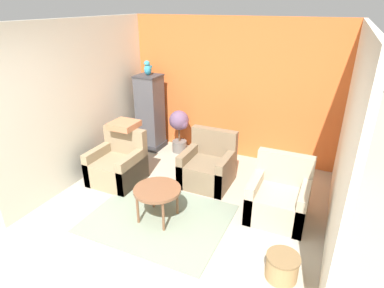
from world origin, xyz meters
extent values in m
plane|color=#B2A893|center=(0.00, 0.00, 0.00)|extent=(20.00, 20.00, 0.00)
cube|color=orange|center=(0.00, 3.50, 1.28)|extent=(4.00, 0.06, 2.55)
cube|color=beige|center=(-1.97, 1.73, 1.28)|extent=(0.06, 3.47, 2.55)
cube|color=beige|center=(1.97, 1.73, 1.28)|extent=(0.06, 3.47, 2.55)
cube|color=gray|center=(-0.19, 1.04, 0.01)|extent=(1.88, 1.49, 0.01)
cylinder|color=brown|center=(-0.19, 1.04, 0.47)|extent=(0.64, 0.64, 0.04)
cylinder|color=brown|center=(-0.39, 0.84, 0.22)|extent=(0.04, 0.04, 0.45)
cylinder|color=brown|center=(0.00, 0.84, 0.22)|extent=(0.04, 0.04, 0.45)
cylinder|color=brown|center=(-0.39, 1.24, 0.22)|extent=(0.04, 0.04, 0.45)
cylinder|color=brown|center=(0.00, 1.24, 0.22)|extent=(0.04, 0.04, 0.45)
cube|color=#8E7A5B|center=(-1.32, 1.63, 0.21)|extent=(0.77, 0.74, 0.41)
cube|color=#8E7A5B|center=(-1.32, 1.93, 0.64)|extent=(0.77, 0.14, 0.45)
cube|color=#8E7A5B|center=(-1.65, 1.63, 0.28)|extent=(0.12, 0.74, 0.57)
cube|color=#8E7A5B|center=(-1.00, 1.63, 0.28)|extent=(0.12, 0.74, 0.57)
cube|color=tan|center=(1.29, 1.76, 0.21)|extent=(0.77, 0.74, 0.41)
cube|color=tan|center=(1.29, 2.06, 0.64)|extent=(0.77, 0.14, 0.45)
cube|color=tan|center=(0.96, 1.76, 0.28)|extent=(0.12, 0.74, 0.57)
cube|color=tan|center=(1.62, 1.76, 0.28)|extent=(0.12, 0.74, 0.57)
cube|color=#7A664C|center=(0.06, 2.20, 0.21)|extent=(0.77, 0.74, 0.41)
cube|color=#7A664C|center=(0.06, 2.50, 0.64)|extent=(0.77, 0.14, 0.45)
cube|color=#7A664C|center=(-0.27, 2.20, 0.28)|extent=(0.12, 0.74, 0.57)
cube|color=#7A664C|center=(0.39, 2.20, 0.28)|extent=(0.12, 0.74, 0.57)
cube|color=#353539|center=(-1.53, 3.08, 0.06)|extent=(0.48, 0.48, 0.11)
cube|color=#4C4C51|center=(-1.53, 3.08, 0.79)|extent=(0.43, 0.43, 1.35)
cube|color=#353539|center=(-1.53, 3.08, 1.48)|extent=(0.46, 0.46, 0.03)
ellipsoid|color=teal|center=(-1.53, 3.08, 1.60)|extent=(0.13, 0.16, 0.21)
sphere|color=teal|center=(-1.53, 3.06, 1.71)|extent=(0.11, 0.11, 0.11)
cone|color=gold|center=(-1.53, 3.01, 1.71)|extent=(0.05, 0.05, 0.05)
cone|color=teal|center=(-1.53, 3.15, 1.58)|extent=(0.06, 0.13, 0.18)
cylinder|color=#66605B|center=(-0.92, 3.13, 0.11)|extent=(0.29, 0.29, 0.22)
cylinder|color=brown|center=(-0.92, 3.13, 0.38)|extent=(0.03, 0.03, 0.31)
sphere|color=#664C6B|center=(-0.92, 3.13, 0.66)|extent=(0.38, 0.38, 0.38)
sphere|color=#664C6B|center=(-1.02, 3.17, 0.60)|extent=(0.23, 0.23, 0.23)
sphere|color=#664C6B|center=(-0.82, 3.10, 0.62)|extent=(0.21, 0.21, 0.21)
cylinder|color=#A37F51|center=(1.55, 0.70, 0.15)|extent=(0.35, 0.35, 0.29)
cylinder|color=brown|center=(1.55, 0.70, 0.28)|extent=(0.36, 0.36, 0.02)
cube|color=#B2704C|center=(-1.32, 1.93, 0.91)|extent=(0.42, 0.42, 0.10)
camera|label=1|loc=(1.75, -2.09, 2.77)|focal=30.00mm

